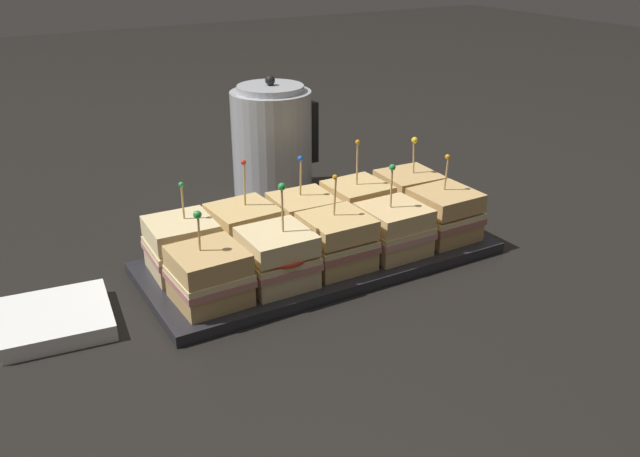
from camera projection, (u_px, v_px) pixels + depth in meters
ground_plane at (320, 262)px, 1.14m from camera, size 6.00×6.00×0.00m
serving_platter at (320, 258)px, 1.13m from camera, size 0.59×0.25×0.02m
sandwich_front_far_left at (209, 276)px, 0.97m from camera, size 0.11×0.11×0.14m
sandwich_front_left at (277, 258)px, 1.02m from camera, size 0.10×0.11×0.16m
sandwich_front_center at (335, 242)px, 1.07m from camera, size 0.10×0.10×0.15m
sandwich_front_right at (393, 229)px, 1.12m from camera, size 0.10×0.10×0.15m
sandwich_front_far_right at (445, 215)px, 1.17m from camera, size 0.11×0.11×0.15m
sandwich_back_far_left at (182, 246)px, 1.06m from camera, size 0.11×0.11×0.15m
sandwich_back_left at (244, 231)px, 1.11m from camera, size 0.11×0.11×0.16m
sandwich_back_center at (303, 219)px, 1.16m from camera, size 0.11×0.11×0.15m
sandwich_back_right at (357, 207)px, 1.20m from camera, size 0.11×0.11×0.17m
sandwich_back_far_right at (409, 195)px, 1.25m from camera, size 0.11×0.11×0.15m
kettle_steel at (272, 141)px, 1.39m from camera, size 0.19×0.16×0.25m
napkin_stack at (57, 319)px, 0.95m from camera, size 0.16×0.16×0.02m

